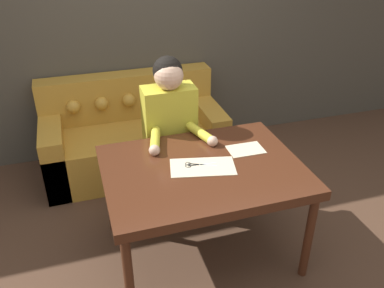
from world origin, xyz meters
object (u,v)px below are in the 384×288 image
object	(u,v)px
couch	(134,137)
person	(170,133)
dining_table	(203,175)
scissors	(195,165)

from	to	relation	value
couch	person	xyz separation A→B (m)	(0.20, -0.70, 0.38)
dining_table	couch	bearing A→B (deg)	101.14
dining_table	person	xyz separation A→B (m)	(-0.06, 0.65, 0.01)
couch	person	size ratio (longest dim) A/B	1.29
couch	scissors	world-z (taller)	couch
couch	person	world-z (taller)	person
scissors	person	bearing A→B (deg)	91.55
dining_table	scissors	distance (m)	0.09
scissors	dining_table	bearing A→B (deg)	-36.31
couch	person	bearing A→B (deg)	-73.76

